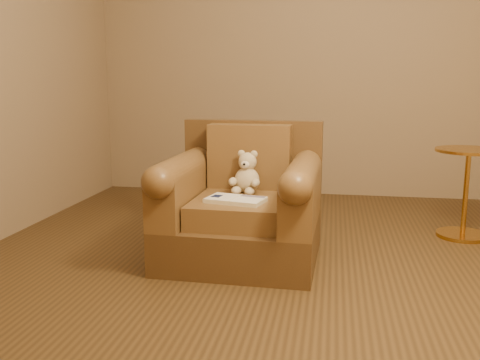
# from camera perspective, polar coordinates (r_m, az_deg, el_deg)

# --- Properties ---
(floor) EXTENTS (4.00, 4.00, 0.00)m
(floor) POSITION_cam_1_polar(r_m,az_deg,el_deg) (3.18, 6.08, -8.95)
(floor) COLOR #4B341A
(floor) RESTS_ON ground
(armchair) EXTENTS (0.92, 0.88, 0.81)m
(armchair) POSITION_cam_1_polar(r_m,az_deg,el_deg) (3.21, 0.28, -2.90)
(armchair) COLOR #51361B
(armchair) RESTS_ON floor
(teddy_bear) EXTENTS (0.19, 0.22, 0.26)m
(teddy_bear) POSITION_cam_1_polar(r_m,az_deg,el_deg) (3.24, 0.69, 0.36)
(teddy_bear) COLOR #C7B18B
(teddy_bear) RESTS_ON armchair
(guidebook) EXTENTS (0.35, 0.25, 0.03)m
(guidebook) POSITION_cam_1_polar(r_m,az_deg,el_deg) (3.01, -0.48, -2.13)
(guidebook) COLOR beige
(guidebook) RESTS_ON armchair
(side_table) EXTENTS (0.43, 0.43, 0.61)m
(side_table) POSITION_cam_1_polar(r_m,az_deg,el_deg) (3.93, 22.96, -1.00)
(side_table) COLOR #C28A35
(side_table) RESTS_ON floor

